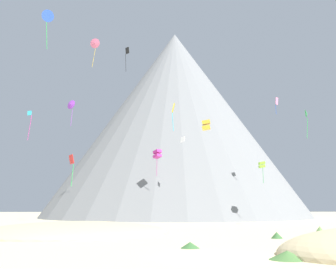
{
  "coord_description": "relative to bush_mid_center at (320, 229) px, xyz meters",
  "views": [
    {
      "loc": [
        -4.67,
        -26.57,
        3.13
      ],
      "look_at": [
        -1.21,
        40.41,
        14.79
      ],
      "focal_mm": 44.09,
      "sensor_mm": 36.0,
      "label": 1
    }
  ],
  "objects": [
    {
      "name": "ground_plane",
      "position": [
        -16.28,
        -23.35,
        -0.37
      ],
      "size": [
        400.0,
        400.0,
        0.0
      ],
      "primitive_type": "plane",
      "color": "beige"
    },
    {
      "name": "dune_foreground_right",
      "position": [
        -29.06,
        -1.22,
        -0.37
      ],
      "size": [
        30.35,
        30.35,
        2.79
      ],
      "primitive_type": "ellipsoid",
      "rotation": [
        0.0,
        0.0,
        0.78
      ],
      "color": "#C6B284",
      "rests_on": "ground_plane"
    },
    {
      "name": "kite_blue_high",
      "position": [
        -34.19,
        1.62,
        27.37
      ],
      "size": [
        1.77,
        1.38,
        5.46
      ],
      "rotation": [
        0.0,
        0.0,
        3.61
      ],
      "color": "blue"
    },
    {
      "name": "kite_cyan_mid",
      "position": [
        -41.02,
        20.08,
        17.34
      ],
      "size": [
        0.8,
        0.28,
        5.11
      ],
      "rotation": [
        0.0,
        0.0,
        5.25
      ],
      "color": "#33BCDB"
    },
    {
      "name": "bush_near_left",
      "position": [
        -12.6,
        -25.11,
        -0.1
      ],
      "size": [
        2.97,
        2.97,
        0.53
      ],
      "primitive_type": "cone",
      "rotation": [
        0.0,
        0.0,
        2.05
      ],
      "color": "#477238",
      "rests_on": "ground_plane"
    },
    {
      "name": "rock_massif",
      "position": [
        -11.86,
        68.25,
        26.13
      ],
      "size": [
        103.69,
        103.69,
        54.86
      ],
      "color": "slate",
      "rests_on": "ground_plane"
    },
    {
      "name": "kite_gold_low",
      "position": [
        -13.69,
        -0.45,
        12.59
      ],
      "size": [
        1.19,
        1.14,
        1.27
      ],
      "rotation": [
        0.0,
        0.0,
        4.55
      ],
      "color": "gold"
    },
    {
      "name": "bush_low_patch",
      "position": [
        -8.18,
        -9.14,
        -0.05
      ],
      "size": [
        1.23,
        1.23,
        0.63
      ],
      "primitive_type": "cone",
      "rotation": [
        0.0,
        0.0,
        3.08
      ],
      "color": "#386633",
      "rests_on": "ground_plane"
    },
    {
      "name": "kite_white_mid",
      "position": [
        -13.73,
        31.95,
        16.03
      ],
      "size": [
        0.92,
        0.97,
        1.27
      ],
      "rotation": [
        0.0,
        0.0,
        1.6
      ],
      "color": "white"
    },
    {
      "name": "kite_black_high",
      "position": [
        -25.42,
        34.52,
        35.01
      ],
      "size": [
        0.9,
        0.65,
        5.58
      ],
      "rotation": [
        0.0,
        0.0,
        5.0
      ],
      "color": "black"
    },
    {
      "name": "kite_rainbow_high",
      "position": [
        -32.56,
        36.27,
        37.8
      ],
      "size": [
        2.22,
        1.07,
        6.65
      ],
      "rotation": [
        0.0,
        0.0,
        5.99
      ],
      "color": "#E5668C"
    },
    {
      "name": "kite_magenta_low",
      "position": [
        -18.78,
        34.69,
        13.35
      ],
      "size": [
        1.96,
        1.97,
        5.51
      ],
      "rotation": [
        0.0,
        0.0,
        3.88
      ],
      "color": "#D1339E"
    },
    {
      "name": "bush_near_right",
      "position": [
        -19.99,
        0.19,
        -0.16
      ],
      "size": [
        3.36,
        3.36,
        0.42
      ],
      "primitive_type": "cone",
      "rotation": [
        0.0,
        0.0,
        5.21
      ],
      "color": "#568442",
      "rests_on": "ground_plane"
    },
    {
      "name": "bush_mid_center",
      "position": [
        0.0,
        0.0,
        0.0
      ],
      "size": [
        1.58,
        1.58,
        0.74
      ],
      "primitive_type": "cone",
      "rotation": [
        0.0,
        0.0,
        5.59
      ],
      "color": "#668C4C",
      "rests_on": "ground_plane"
    },
    {
      "name": "kite_lime_low",
      "position": [
        1.56,
        29.45,
        10.69
      ],
      "size": [
        1.2,
        1.13,
        4.25
      ],
      "rotation": [
        0.0,
        0.0,
        1.54
      ],
      "color": "#8CD133"
    },
    {
      "name": "kite_violet_mid",
      "position": [
        -36.75,
        33.86,
        23.44
      ],
      "size": [
        2.02,
        1.64,
        5.58
      ],
      "rotation": [
        0.0,
        0.0,
        5.7
      ],
      "color": "purple"
    },
    {
      "name": "kite_yellow_mid",
      "position": [
        -17.1,
        9.48,
        16.62
      ],
      "size": [
        0.53,
        0.76,
        4.23
      ],
      "rotation": [
        0.0,
        0.0,
        0.61
      ],
      "color": "yellow"
    },
    {
      "name": "kite_red_low",
      "position": [
        -30.21,
        1.28,
        8.03
      ],
      "size": [
        0.84,
        0.8,
        3.96
      ],
      "rotation": [
        0.0,
        0.0,
        4.59
      ],
      "color": "red"
    },
    {
      "name": "kite_pink_mid",
      "position": [
        5.89,
        31.87,
        24.02
      ],
      "size": [
        0.82,
        0.7,
        3.61
      ],
      "rotation": [
        0.0,
        0.0,
        6.26
      ],
      "color": "pink"
    },
    {
      "name": "bush_far_left",
      "position": [
        -17.64,
        -18.12,
        -0.13
      ],
      "size": [
        1.69,
        1.69,
        0.47
      ],
      "primitive_type": "cone",
      "rotation": [
        0.0,
        0.0,
        4.55
      ],
      "color": "#386633",
      "rests_on": "ground_plane"
    },
    {
      "name": "kite_green_mid",
      "position": [
        5.67,
        16.02,
        17.86
      ],
      "size": [
        0.69,
        1.4,
        4.89
      ],
      "rotation": [
        0.0,
        0.0,
        1.34
      ],
      "color": "green"
    }
  ]
}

